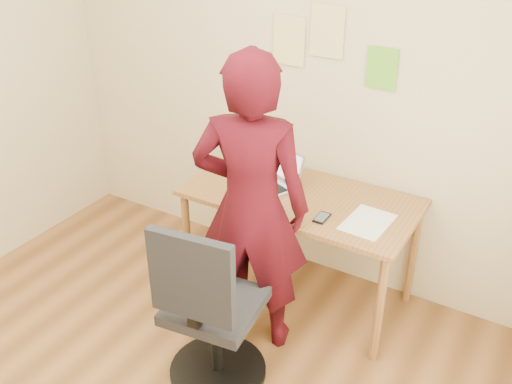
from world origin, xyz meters
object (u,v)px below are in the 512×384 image
Objects in this scene: desk at (300,208)px; phone at (322,218)px; person at (251,208)px; laptop at (275,177)px; office_chair at (209,319)px.

phone is at bearing -38.16° from desk.
phone is (0.23, -0.18, 0.09)m from desk.
desk is 0.52m from person.
laptop reaches higher than phone.
phone is at bearing -4.13° from laptop.
office_chair reaches higher than laptop.
laptop reaches higher than desk.
laptop is at bearing 166.84° from desk.
desk is 0.25m from laptop.
phone is (0.43, -0.22, -0.04)m from laptop.
phone reaches higher than desk.
office_chair is at bearing -110.40° from phone.
phone is at bearing -152.14° from person.
laptop is 0.54m from person.
office_chair is at bearing 73.97° from person.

